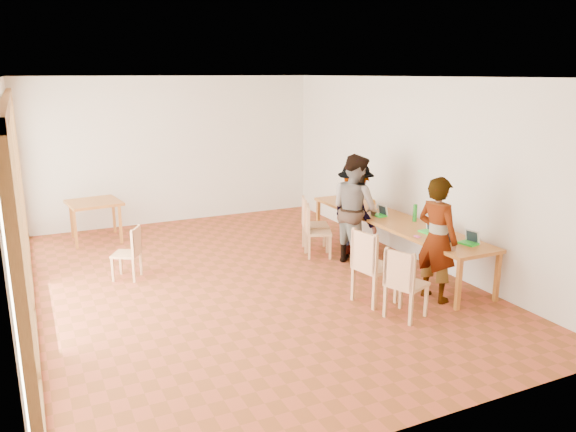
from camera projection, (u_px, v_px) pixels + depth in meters
name	position (u px, v px, depth m)	size (l,w,h in m)	color
ground	(245.00, 281.00, 8.48)	(8.00, 8.00, 0.00)	#A14427
wall_back	(174.00, 150.00, 11.61)	(6.00, 0.10, 3.00)	silver
wall_front	(417.00, 268.00, 4.61)	(6.00, 0.10, 3.00)	silver
wall_right	(411.00, 169.00, 9.35)	(0.10, 8.00, 3.00)	silver
window_wall	(17.00, 204.00, 6.88)	(0.10, 8.00, 3.00)	white
ceiling	(241.00, 76.00, 7.73)	(6.00, 8.00, 0.04)	white
communal_table	(394.00, 222.00, 9.12)	(0.80, 4.00, 0.75)	#A56724
side_table	(94.00, 206.00, 10.39)	(0.90, 0.90, 0.75)	#A56724
chair_near	(403.00, 277.00, 7.03)	(0.57, 0.57, 0.50)	tan
chair_mid	(370.00, 259.00, 7.51)	(0.56, 0.56, 0.55)	tan
chair_far	(313.00, 226.00, 9.51)	(0.55, 0.55, 0.47)	tan
chair_empty	(310.00, 218.00, 9.84)	(0.57, 0.57, 0.50)	tan
chair_spare	(131.00, 247.00, 8.47)	(0.52, 0.52, 0.43)	tan
person_near	(437.00, 239.00, 7.61)	(0.63, 0.41, 1.73)	gray
person_mid	(355.00, 209.00, 9.15)	(0.88, 0.68, 1.80)	gray
person_far	(355.00, 210.00, 9.46)	(1.05, 0.60, 1.62)	gray
laptop_near	(470.00, 240.00, 7.79)	(0.25, 0.27, 0.20)	#27D82F
laptop_mid	(429.00, 229.00, 8.34)	(0.22, 0.25, 0.19)	#27D82F
laptop_far	(381.00, 213.00, 9.31)	(0.22, 0.24, 0.19)	#27D82F
yellow_mug	(372.00, 202.00, 10.11)	(0.11, 0.11, 0.09)	gold
green_bottle	(415.00, 213.00, 8.94)	(0.07, 0.07, 0.28)	#1B731E
clear_glass	(378.00, 206.00, 9.84)	(0.07, 0.07, 0.09)	silver
condiment_cup	(361.00, 202.00, 10.20)	(0.08, 0.08, 0.06)	white
pink_phone	(417.00, 236.00, 8.12)	(0.05, 0.10, 0.01)	#F54EA5
black_pouch	(445.00, 237.00, 7.96)	(0.16, 0.26, 0.09)	black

